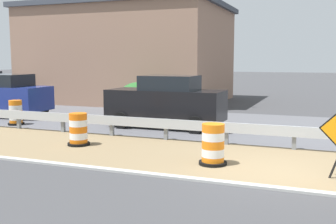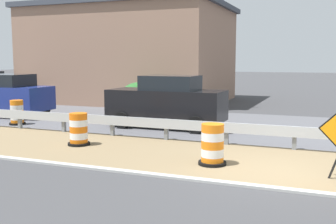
{
  "view_description": "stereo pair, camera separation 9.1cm",
  "coord_description": "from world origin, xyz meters",
  "px_view_note": "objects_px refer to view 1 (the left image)",
  "views": [
    {
      "loc": [
        -9.62,
        -0.89,
        2.64
      ],
      "look_at": [
        1.62,
        3.48,
        1.09
      ],
      "focal_mm": 43.47,
      "sensor_mm": 36.0,
      "label": 1
    },
    {
      "loc": [
        -9.59,
        -0.98,
        2.64
      ],
      "look_at": [
        1.62,
        3.48,
        1.09
      ],
      "focal_mm": 43.47,
      "sensor_mm": 36.0,
      "label": 2
    }
  ],
  "objects_px": {
    "utility_pole_near": "(183,24)",
    "car_trailing_far_lane": "(166,102)",
    "car_distant_b": "(5,95)",
    "traffic_barrel_nearest": "(213,146)",
    "traffic_barrel_close": "(78,131)",
    "traffic_barrel_mid": "(16,114)"
  },
  "relations": [
    {
      "from": "utility_pole_near",
      "to": "car_trailing_far_lane",
      "type": "bearing_deg",
      "value": -166.81
    },
    {
      "from": "car_distant_b",
      "to": "utility_pole_near",
      "type": "relative_size",
      "value": 0.49
    },
    {
      "from": "car_trailing_far_lane",
      "to": "utility_pole_near",
      "type": "height_order",
      "value": "utility_pole_near"
    },
    {
      "from": "car_distant_b",
      "to": "traffic_barrel_nearest",
      "type": "bearing_deg",
      "value": 154.12
    },
    {
      "from": "traffic_barrel_close",
      "to": "utility_pole_near",
      "type": "xyz_separation_m",
      "value": [
        9.85,
        0.03,
        4.06
      ]
    },
    {
      "from": "traffic_barrel_nearest",
      "to": "utility_pole_near",
      "type": "height_order",
      "value": "utility_pole_near"
    },
    {
      "from": "traffic_barrel_close",
      "to": "utility_pole_near",
      "type": "height_order",
      "value": "utility_pole_near"
    },
    {
      "from": "traffic_barrel_close",
      "to": "car_trailing_far_lane",
      "type": "height_order",
      "value": "car_trailing_far_lane"
    },
    {
      "from": "car_trailing_far_lane",
      "to": "car_distant_b",
      "type": "distance_m",
      "value": 8.24
    },
    {
      "from": "traffic_barrel_close",
      "to": "car_trailing_far_lane",
      "type": "xyz_separation_m",
      "value": [
        4.1,
        -1.32,
        0.57
      ]
    },
    {
      "from": "utility_pole_near",
      "to": "traffic_barrel_nearest",
      "type": "bearing_deg",
      "value": -156.87
    },
    {
      "from": "car_trailing_far_lane",
      "to": "car_distant_b",
      "type": "xyz_separation_m",
      "value": [
        0.26,
        8.24,
        -0.03
      ]
    },
    {
      "from": "traffic_barrel_nearest",
      "to": "traffic_barrel_close",
      "type": "height_order",
      "value": "traffic_barrel_nearest"
    },
    {
      "from": "car_trailing_far_lane",
      "to": "utility_pole_near",
      "type": "xyz_separation_m",
      "value": [
        5.75,
        1.35,
        3.49
      ]
    },
    {
      "from": "traffic_barrel_nearest",
      "to": "car_trailing_far_lane",
      "type": "distance_m",
      "value": 5.84
    },
    {
      "from": "traffic_barrel_close",
      "to": "traffic_barrel_mid",
      "type": "xyz_separation_m",
      "value": [
        2.5,
        4.67,
        0.0
      ]
    },
    {
      "from": "traffic_barrel_nearest",
      "to": "car_trailing_far_lane",
      "type": "height_order",
      "value": "car_trailing_far_lane"
    },
    {
      "from": "traffic_barrel_close",
      "to": "car_distant_b",
      "type": "distance_m",
      "value": 8.19
    },
    {
      "from": "traffic_barrel_nearest",
      "to": "car_distant_b",
      "type": "relative_size",
      "value": 0.25
    },
    {
      "from": "traffic_barrel_mid",
      "to": "traffic_barrel_close",
      "type": "bearing_deg",
      "value": -118.2
    },
    {
      "from": "car_trailing_far_lane",
      "to": "traffic_barrel_mid",
      "type": "bearing_deg",
      "value": 15.23
    },
    {
      "from": "car_trailing_far_lane",
      "to": "car_distant_b",
      "type": "relative_size",
      "value": 1.07
    }
  ]
}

